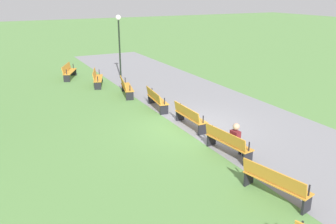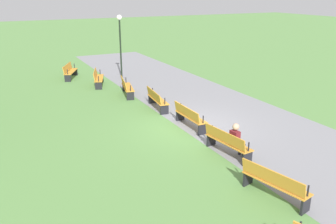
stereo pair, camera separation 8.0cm
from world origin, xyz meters
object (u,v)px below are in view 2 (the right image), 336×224
(bench_5, at_px, (227,142))
(lamp_post, at_px, (120,34))
(bench_4, at_px, (189,116))
(bench_3, at_px, (157,99))
(bench_0, at_px, (70,71))
(bench_6, at_px, (274,183))
(bench_2, at_px, (126,87))
(bench_1, at_px, (98,78))
(person_seated, at_px, (237,139))

(bench_5, distance_m, lamp_post, 12.30)
(bench_4, height_order, lamp_post, lamp_post)
(bench_5, bearing_deg, bench_3, 173.54)
(lamp_post, bearing_deg, bench_0, -113.85)
(bench_0, height_order, bench_6, same)
(bench_2, bearing_deg, bench_1, -151.00)
(bench_0, xyz_separation_m, person_seated, (13.64, 2.45, 0.16))
(bench_1, bearing_deg, bench_6, 22.61)
(bench_2, xyz_separation_m, bench_6, (10.90, -0.00, 0.00))
(bench_1, xyz_separation_m, lamp_post, (-1.24, 1.88, 2.21))
(bench_0, xyz_separation_m, bench_4, (10.63, 2.43, 0.00))
(bench_3, relative_size, lamp_post, 0.50)
(bench_3, height_order, bench_5, same)
(bench_0, relative_size, bench_4, 1.01)
(bench_5, bearing_deg, bench_2, 176.75)
(bench_2, xyz_separation_m, bench_3, (2.71, 0.46, 0.00))
(bench_0, height_order, bench_4, same)
(bench_3, bearing_deg, lamp_post, -179.23)
(bench_1, bearing_deg, person_seated, 26.56)
(bench_1, height_order, lamp_post, lamp_post)
(bench_5, xyz_separation_m, person_seated, (0.27, 0.18, 0.16))
(bench_2, bearing_deg, bench_0, -147.78)
(bench_0, bearing_deg, bench_1, 48.37)
(bench_2, bearing_deg, lamp_post, 176.87)
(bench_0, relative_size, bench_5, 0.99)
(bench_0, height_order, person_seated, person_seated)
(bench_1, bearing_deg, bench_5, 25.82)
(bench_2, bearing_deg, person_seated, 17.22)
(bench_0, relative_size, bench_3, 0.99)
(bench_6, bearing_deg, bench_4, 160.64)
(bench_0, xyz_separation_m, bench_5, (13.37, 2.27, 0.00))
(bench_1, xyz_separation_m, bench_2, (2.64, 0.76, 0.00))
(bench_2, distance_m, person_seated, 8.49)
(bench_1, relative_size, lamp_post, 0.50)
(bench_1, relative_size, bench_4, 1.03)
(bench_4, height_order, person_seated, person_seated)
(bench_4, distance_m, lamp_post, 9.60)
(bench_6, distance_m, lamp_post, 14.99)
(bench_1, xyz_separation_m, bench_5, (10.84, 1.22, 0.00))
(bench_4, distance_m, bench_5, 2.75)
(bench_5, relative_size, lamp_post, 0.50)
(bench_2, relative_size, person_seated, 1.61)
(bench_3, relative_size, bench_5, 1.00)
(bench_2, relative_size, lamp_post, 0.50)
(bench_0, bearing_deg, bench_6, 32.28)
(bench_3, distance_m, lamp_post, 6.98)
(bench_3, xyz_separation_m, lamp_post, (-6.59, 0.66, 2.21))
(bench_0, relative_size, lamp_post, 0.49)
(bench_1, distance_m, bench_4, 8.21)
(bench_6, distance_m, person_seated, 2.52)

